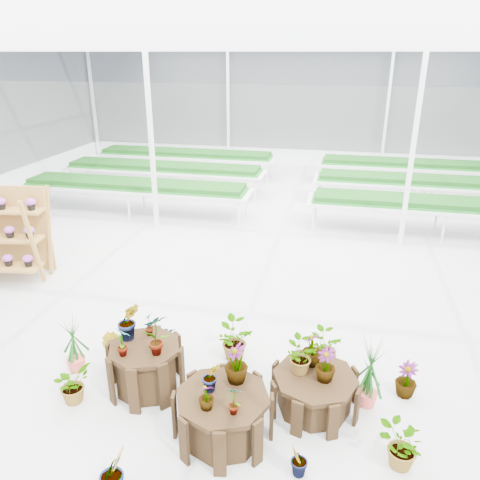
% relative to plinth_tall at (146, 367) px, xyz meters
% --- Properties ---
extents(ground_plane, '(24.00, 24.00, 0.00)m').
position_rel_plinth_tall_xyz_m(ground_plane, '(0.77, 1.90, -0.33)').
color(ground_plane, gray).
rests_on(ground_plane, ground).
extents(greenhouse_shell, '(18.00, 24.00, 4.50)m').
position_rel_plinth_tall_xyz_m(greenhouse_shell, '(0.77, 1.90, 1.92)').
color(greenhouse_shell, white).
rests_on(greenhouse_shell, ground).
extents(steel_frame, '(18.00, 24.00, 4.50)m').
position_rel_plinth_tall_xyz_m(steel_frame, '(0.77, 1.90, 1.92)').
color(steel_frame, silver).
rests_on(steel_frame, ground).
extents(nursery_benches, '(16.00, 7.00, 0.84)m').
position_rel_plinth_tall_xyz_m(nursery_benches, '(0.77, 9.10, 0.09)').
color(nursery_benches, silver).
rests_on(nursery_benches, ground).
extents(plinth_tall, '(1.05, 1.05, 0.66)m').
position_rel_plinth_tall_xyz_m(plinth_tall, '(0.00, 0.00, 0.00)').
color(plinth_tall, black).
rests_on(plinth_tall, ground).
extents(plinth_mid, '(1.32, 1.32, 0.59)m').
position_rel_plinth_tall_xyz_m(plinth_mid, '(1.20, -0.60, -0.04)').
color(plinth_mid, black).
rests_on(plinth_mid, ground).
extents(plinth_low, '(1.36, 1.36, 0.49)m').
position_rel_plinth_tall_xyz_m(plinth_low, '(2.20, 0.10, -0.09)').
color(plinth_low, black).
rests_on(plinth_low, ground).
extents(shelf_rack, '(1.79, 1.13, 1.78)m').
position_rel_plinth_tall_xyz_m(shelf_rack, '(-4.04, 2.56, 0.56)').
color(shelf_rack, olive).
rests_on(shelf_rack, ground).
extents(nursery_plants, '(4.88, 3.09, 1.25)m').
position_rel_plinth_tall_xyz_m(nursery_plants, '(1.16, 0.11, 0.13)').
color(nursery_plants, '#114010').
rests_on(nursery_plants, ground).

